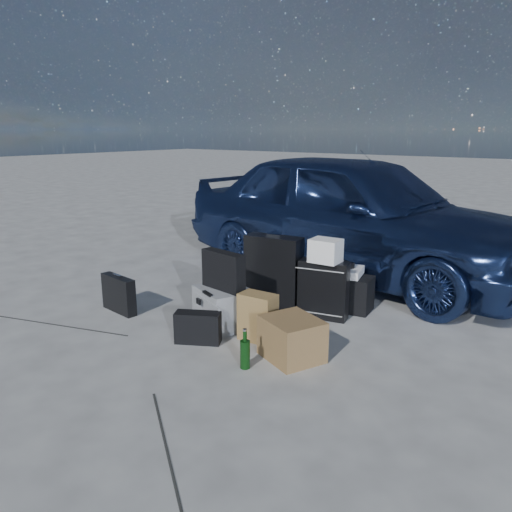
{
  "coord_description": "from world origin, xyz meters",
  "views": [
    {
      "loc": [
        2.58,
        -2.69,
        1.7
      ],
      "look_at": [
        -0.11,
        0.85,
        0.56
      ],
      "focal_mm": 35.0,
      "sensor_mm": 36.0,
      "label": 1
    }
  ],
  "objects_px": {
    "cardboard_box": "(292,339)",
    "green_bottle": "(245,349)",
    "suitcase_right": "(323,290)",
    "briefcase": "(119,294)",
    "duffel_bag": "(337,291)",
    "car": "(353,214)",
    "pelican_case": "(224,307)",
    "suitcase_left": "(273,273)"
  },
  "relations": [
    {
      "from": "car",
      "to": "briefcase",
      "type": "xyz_separation_m",
      "value": [
        -1.18,
        -2.5,
        -0.56
      ]
    },
    {
      "from": "suitcase_left",
      "to": "suitcase_right",
      "type": "distance_m",
      "value": 0.53
    },
    {
      "from": "suitcase_right",
      "to": "cardboard_box",
      "type": "bearing_deg",
      "value": -88.24
    },
    {
      "from": "duffel_bag",
      "to": "green_bottle",
      "type": "distance_m",
      "value": 1.55
    },
    {
      "from": "green_bottle",
      "to": "briefcase",
      "type": "bearing_deg",
      "value": 173.64
    },
    {
      "from": "suitcase_left",
      "to": "suitcase_right",
      "type": "relative_size",
      "value": 1.32
    },
    {
      "from": "cardboard_box",
      "to": "green_bottle",
      "type": "xyz_separation_m",
      "value": [
        -0.18,
        -0.34,
        -0.01
      ]
    },
    {
      "from": "briefcase",
      "to": "suitcase_right",
      "type": "distance_m",
      "value": 1.94
    },
    {
      "from": "pelican_case",
      "to": "briefcase",
      "type": "xyz_separation_m",
      "value": [
        -1.03,
        -0.34,
        0.0
      ]
    },
    {
      "from": "car",
      "to": "suitcase_right",
      "type": "xyz_separation_m",
      "value": [
        0.45,
        -1.46,
        -0.47
      ]
    },
    {
      "from": "suitcase_left",
      "to": "pelican_case",
      "type": "bearing_deg",
      "value": -105.78
    },
    {
      "from": "briefcase",
      "to": "suitcase_left",
      "type": "xyz_separation_m",
      "value": [
        1.11,
        0.97,
        0.18
      ]
    },
    {
      "from": "briefcase",
      "to": "duffel_bag",
      "type": "relative_size",
      "value": 0.67
    },
    {
      "from": "car",
      "to": "pelican_case",
      "type": "distance_m",
      "value": 2.23
    },
    {
      "from": "suitcase_right",
      "to": "pelican_case",
      "type": "bearing_deg",
      "value": -144.16
    },
    {
      "from": "briefcase",
      "to": "suitcase_right",
      "type": "relative_size",
      "value": 0.83
    },
    {
      "from": "briefcase",
      "to": "duffel_bag",
      "type": "distance_m",
      "value": 2.1
    },
    {
      "from": "cardboard_box",
      "to": "green_bottle",
      "type": "relative_size",
      "value": 1.45
    },
    {
      "from": "duffel_bag",
      "to": "green_bottle",
      "type": "height_order",
      "value": "duffel_bag"
    },
    {
      "from": "briefcase",
      "to": "duffel_bag",
      "type": "height_order",
      "value": "briefcase"
    },
    {
      "from": "suitcase_left",
      "to": "suitcase_right",
      "type": "height_order",
      "value": "suitcase_left"
    },
    {
      "from": "car",
      "to": "cardboard_box",
      "type": "xyz_separation_m",
      "value": [
        0.69,
        -2.34,
        -0.58
      ]
    },
    {
      "from": "cardboard_box",
      "to": "suitcase_right",
      "type": "bearing_deg",
      "value": 105.09
    },
    {
      "from": "duffel_bag",
      "to": "pelican_case",
      "type": "bearing_deg",
      "value": -128.72
    },
    {
      "from": "pelican_case",
      "to": "car",
      "type": "bearing_deg",
      "value": 106.86
    },
    {
      "from": "briefcase",
      "to": "duffel_bag",
      "type": "xyz_separation_m",
      "value": [
        1.6,
        1.36,
        -0.01
      ]
    },
    {
      "from": "suitcase_right",
      "to": "briefcase",
      "type": "bearing_deg",
      "value": -160.75
    },
    {
      "from": "car",
      "to": "briefcase",
      "type": "bearing_deg",
      "value": 161.35
    },
    {
      "from": "duffel_bag",
      "to": "green_bottle",
      "type": "relative_size",
      "value": 2.3
    },
    {
      "from": "pelican_case",
      "to": "cardboard_box",
      "type": "relative_size",
      "value": 1.12
    },
    {
      "from": "pelican_case",
      "to": "cardboard_box",
      "type": "height_order",
      "value": "pelican_case"
    },
    {
      "from": "briefcase",
      "to": "green_bottle",
      "type": "xyz_separation_m",
      "value": [
        1.69,
        -0.19,
        -0.03
      ]
    },
    {
      "from": "pelican_case",
      "to": "duffel_bag",
      "type": "height_order",
      "value": "pelican_case"
    },
    {
      "from": "car",
      "to": "suitcase_left",
      "type": "bearing_deg",
      "value": -175.77
    },
    {
      "from": "pelican_case",
      "to": "cardboard_box",
      "type": "distance_m",
      "value": 0.86
    },
    {
      "from": "car",
      "to": "green_bottle",
      "type": "xyz_separation_m",
      "value": [
        0.51,
        -2.69,
        -0.59
      ]
    },
    {
      "from": "cardboard_box",
      "to": "briefcase",
      "type": "bearing_deg",
      "value": -175.3
    },
    {
      "from": "duffel_bag",
      "to": "suitcase_right",
      "type": "bearing_deg",
      "value": -94.27
    },
    {
      "from": "car",
      "to": "green_bottle",
      "type": "distance_m",
      "value": 2.8
    },
    {
      "from": "suitcase_right",
      "to": "green_bottle",
      "type": "distance_m",
      "value": 1.24
    },
    {
      "from": "suitcase_left",
      "to": "cardboard_box",
      "type": "bearing_deg",
      "value": -55.18
    },
    {
      "from": "briefcase",
      "to": "green_bottle",
      "type": "relative_size",
      "value": 1.54
    }
  ]
}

